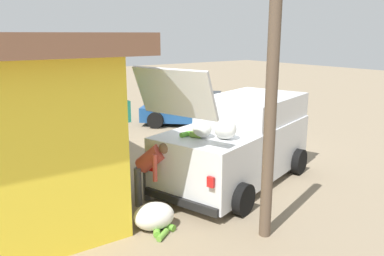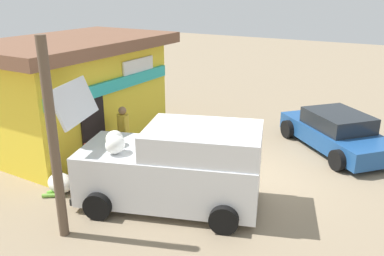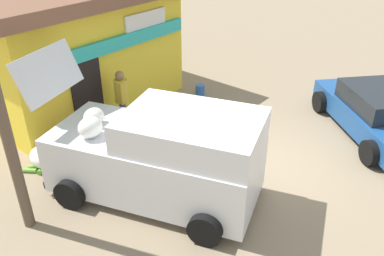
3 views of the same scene
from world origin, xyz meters
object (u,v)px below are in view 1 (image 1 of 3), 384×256
(delivery_van, at_px, (239,141))
(parked_sedan, at_px, (195,109))
(customer_bending, at_px, (150,166))
(storefront_bar, at_px, (2,118))
(paint_bucket, at_px, (76,147))
(unloaded_banana_pile, at_px, (154,217))
(vendor_standing, at_px, (111,145))

(delivery_van, bearing_deg, parked_sedan, -26.28)
(delivery_van, relative_size, customer_bending, 3.58)
(storefront_bar, relative_size, customer_bending, 4.65)
(paint_bucket, bearing_deg, delivery_van, -151.82)
(unloaded_banana_pile, relative_size, paint_bucket, 2.93)
(vendor_standing, bearing_deg, customer_bending, -170.54)
(storefront_bar, height_order, parked_sedan, storefront_bar)
(storefront_bar, height_order, delivery_van, storefront_bar)
(storefront_bar, bearing_deg, vendor_standing, -101.43)
(vendor_standing, bearing_deg, delivery_van, -118.25)
(storefront_bar, relative_size, paint_bucket, 19.99)
(storefront_bar, relative_size, vendor_standing, 3.74)
(unloaded_banana_pile, bearing_deg, delivery_van, -72.32)
(storefront_bar, distance_m, delivery_van, 5.18)
(delivery_van, height_order, parked_sedan, delivery_van)
(parked_sedan, distance_m, unloaded_banana_pile, 8.51)
(storefront_bar, relative_size, parked_sedan, 1.54)
(delivery_van, relative_size, paint_bucket, 15.36)
(vendor_standing, relative_size, customer_bending, 1.24)
(parked_sedan, bearing_deg, delivery_van, 153.72)
(storefront_bar, xyz_separation_m, paint_bucket, (2.68, -2.34, -1.65))
(delivery_van, bearing_deg, unloaded_banana_pile, 107.68)
(delivery_van, height_order, vendor_standing, delivery_van)
(parked_sedan, distance_m, vendor_standing, 6.73)
(delivery_van, bearing_deg, vendor_standing, 61.75)
(delivery_van, distance_m, customer_bending, 2.42)
(vendor_standing, bearing_deg, paint_bucket, -4.01)
(vendor_standing, xyz_separation_m, paint_bucket, (3.11, -0.22, -0.83))
(vendor_standing, distance_m, paint_bucket, 3.23)
(vendor_standing, relative_size, unloaded_banana_pile, 1.82)
(unloaded_banana_pile, bearing_deg, vendor_standing, -5.83)
(vendor_standing, height_order, customer_bending, vendor_standing)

